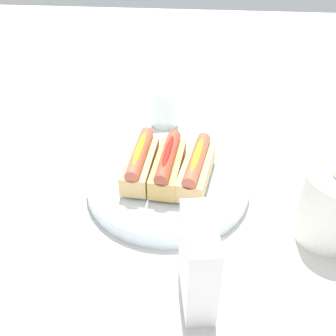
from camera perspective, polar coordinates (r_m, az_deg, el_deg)
The scene contains 8 objects.
ground_plane at distance 0.82m, azimuth -1.31°, elevation -3.53°, with size 2.40×2.40×0.00m, color beige.
serving_bowl at distance 0.82m, azimuth -0.00°, elevation -1.97°, with size 0.32×0.32×0.03m.
hotdog_front at distance 0.80m, azimuth -3.86°, elevation 0.87°, with size 0.15×0.06×0.06m.
hotdog_back at distance 0.79m, azimuth -0.00°, elevation 0.45°, with size 0.15×0.06×0.06m.
hotdog_side at distance 0.79m, azimuth 3.94°, elevation 0.02°, with size 0.16×0.07×0.06m.
water_glass at distance 1.02m, azimuth -0.43°, elevation 8.19°, with size 0.07×0.07×0.09m.
paper_towel_roll at distance 0.75m, azimuth 21.74°, elevation -5.03°, with size 0.11×0.11×0.13m.
napkin_box at distance 0.61m, azimuth 4.16°, elevation -12.95°, with size 0.11×0.04×0.15m, color white.
Camera 1 is at (0.62, 0.07, 0.54)m, focal length 44.23 mm.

